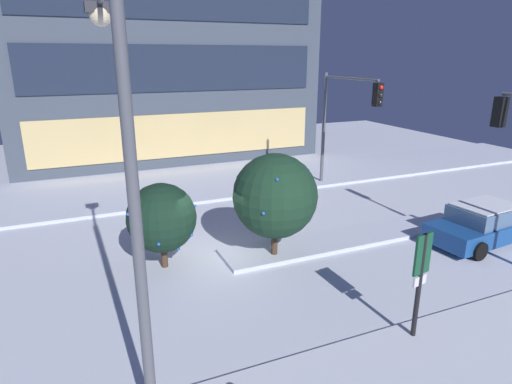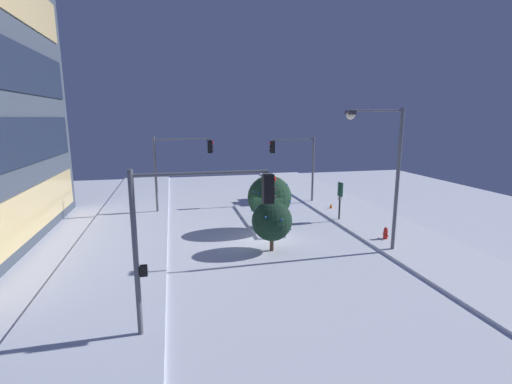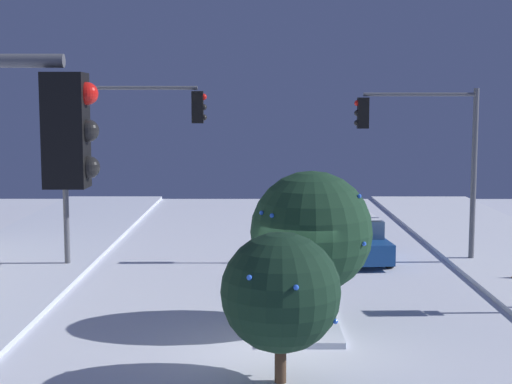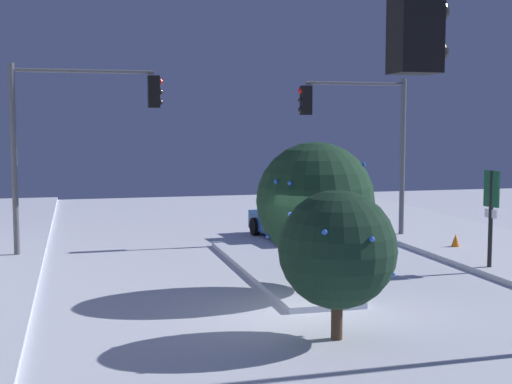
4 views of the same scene
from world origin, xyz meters
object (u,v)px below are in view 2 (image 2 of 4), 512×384
object	(u,v)px
traffic_light_corner_far_right	(179,160)
construction_cone	(331,206)
traffic_light_corner_near_right	(295,158)
parking_info_sign	(340,196)
fire_hydrant	(385,234)
decorated_tree_median	(269,197)
decorated_tree_left_of_median	(272,221)
car_near	(268,195)
traffic_light_corner_far_left	(193,221)
street_lamp_arched	(384,160)

from	to	relation	value
traffic_light_corner_far_right	construction_cone	bearing A→B (deg)	-9.81
traffic_light_corner_near_right	parking_info_sign	distance (m)	6.64
parking_info_sign	construction_cone	distance (m)	3.66
traffic_light_corner_far_right	fire_hydrant	distance (m)	15.93
decorated_tree_median	decorated_tree_left_of_median	size ratio (longest dim) A/B	1.29
car_near	decorated_tree_median	size ratio (longest dim) A/B	1.27
fire_hydrant	parking_info_sign	distance (m)	4.98
traffic_light_corner_far_right	construction_cone	size ratio (longest dim) A/B	10.75
construction_cone	traffic_light_corner_far_right	bearing A→B (deg)	80.19
parking_info_sign	decorated_tree_left_of_median	xyz separation A→B (m)	(-4.79, 6.34, -0.08)
car_near	fire_hydrant	bearing A→B (deg)	-163.74
car_near	parking_info_sign	xyz separation A→B (m)	(-6.61, -3.63, 1.10)
decorated_tree_median	construction_cone	bearing A→B (deg)	-55.47
traffic_light_corner_far_left	decorated_tree_left_of_median	xyz separation A→B (m)	(7.10, -4.65, -2.27)
decorated_tree_median	street_lamp_arched	bearing A→B (deg)	-137.14
decorated_tree_median	decorated_tree_left_of_median	bearing A→B (deg)	167.29
traffic_light_corner_far_right	fire_hydrant	xyz separation A→B (m)	(-9.98, -11.85, -3.73)
traffic_light_corner_far_left	decorated_tree_left_of_median	distance (m)	8.79
decorated_tree_left_of_median	construction_cone	bearing A→B (deg)	-41.80
traffic_light_corner_far_left	traffic_light_corner_far_right	size ratio (longest dim) A/B	0.98
car_near	street_lamp_arched	size ratio (longest dim) A/B	0.60
street_lamp_arched	decorated_tree_left_of_median	size ratio (longest dim) A/B	2.74
car_near	traffic_light_corner_far_left	bearing A→B (deg)	153.17
traffic_light_corner_near_right	parking_info_sign	xyz separation A→B (m)	(-6.13, -1.31, -2.18)
traffic_light_corner_far_right	decorated_tree_median	distance (m)	8.67
fire_hydrant	decorated_tree_left_of_median	xyz separation A→B (m)	(-0.07, 7.15, 1.31)
street_lamp_arched	parking_info_sign	distance (m)	7.21
street_lamp_arched	traffic_light_corner_near_right	bearing A→B (deg)	-86.60
street_lamp_arched	traffic_light_corner_far_right	bearing A→B (deg)	-47.86
car_near	traffic_light_corner_near_right	distance (m)	4.04
traffic_light_corner_far_left	construction_cone	size ratio (longest dim) A/B	10.50
traffic_light_corner_far_left	traffic_light_corner_near_right	distance (m)	20.46
traffic_light_corner_far_right	traffic_light_corner_near_right	xyz separation A→B (m)	(0.86, -9.73, -0.16)
street_lamp_arched	fire_hydrant	bearing A→B (deg)	-131.04
decorated_tree_median	construction_cone	size ratio (longest dim) A/B	6.68
traffic_light_corner_near_right	traffic_light_corner_far_left	bearing A→B (deg)	61.76
decorated_tree_median	construction_cone	world-z (taller)	decorated_tree_median
car_near	fire_hydrant	size ratio (longest dim) A/B	5.43
traffic_light_corner_far_left	fire_hydrant	size ratio (longest dim) A/B	6.70
fire_hydrant	decorated_tree_median	xyz separation A→B (m)	(3.57, 6.33, 1.83)
street_lamp_arched	parking_info_sign	size ratio (longest dim) A/B	2.78
traffic_light_corner_near_right	fire_hydrant	bearing A→B (deg)	101.05
traffic_light_corner_far_left	street_lamp_arched	world-z (taller)	street_lamp_arched
traffic_light_corner_far_left	construction_cone	bearing A→B (deg)	51.99
street_lamp_arched	car_near	bearing A→B (deg)	-76.70
traffic_light_corner_near_right	construction_cone	xyz separation A→B (m)	(-2.91, -2.13, -3.72)
traffic_light_corner_far_left	traffic_light_corner_near_right	size ratio (longest dim) A/B	1.01
street_lamp_arched	fire_hydrant	size ratio (longest dim) A/B	9.11
decorated_tree_left_of_median	traffic_light_corner_near_right	bearing A→B (deg)	-24.75
car_near	construction_cone	bearing A→B (deg)	-132.50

